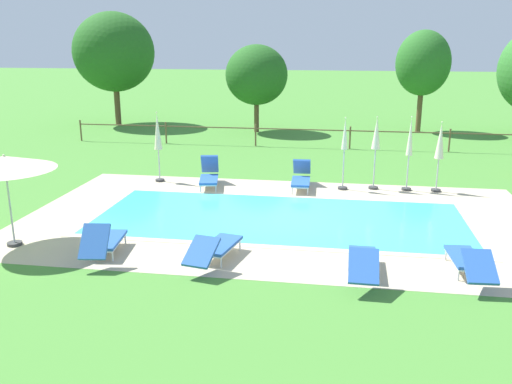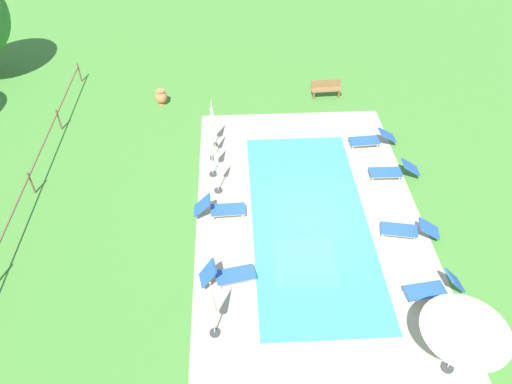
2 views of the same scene
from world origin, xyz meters
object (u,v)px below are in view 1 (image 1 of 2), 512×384
tree_far_west (114,52)px  patio_umbrella_open_foreground (5,163)px  sun_lounger_south_mid (104,241)px  patio_umbrella_closed_row_centre (158,136)px  tree_centre (423,63)px  sun_lounger_south_near_corner (209,175)px  patio_umbrella_closed_row_mid_east (410,144)px  sun_lounger_north_end (363,261)px  sun_lounger_north_far (301,177)px  patio_umbrella_closed_row_west (440,145)px  patio_umbrella_closed_row_east (376,139)px  tree_west_mid (257,75)px  patio_umbrella_closed_row_mid_west (344,144)px  sun_lounger_north_near_steps (215,247)px  sun_lounger_north_mid (469,260)px

tree_far_west → patio_umbrella_open_foreground: bearing=-74.4°
sun_lounger_south_mid → patio_umbrella_open_foreground: bearing=172.4°
patio_umbrella_closed_row_centre → tree_centre: 16.74m
sun_lounger_south_near_corner → patio_umbrella_closed_row_mid_east: 6.82m
sun_lounger_north_end → patio_umbrella_closed_row_centre: (-6.94, 7.19, 1.28)m
sun_lounger_north_far → patio_umbrella_closed_row_west: (4.50, 0.31, 1.19)m
sun_lounger_south_near_corner → patio_umbrella_closed_row_mid_east: (6.69, 0.54, 1.18)m
sun_lounger_south_mid → patio_umbrella_open_foreground: size_ratio=0.82×
patio_umbrella_closed_row_east → tree_centre: bearing=76.6°
patio_umbrella_open_foreground → tree_west_mid: 18.35m
patio_umbrella_closed_row_mid_east → tree_far_west: bearing=141.0°
sun_lounger_south_mid → tree_far_west: bearing=111.9°
sun_lounger_north_far → patio_umbrella_closed_row_mid_west: bearing=4.3°
patio_umbrella_closed_row_mid_east → sun_lounger_south_mid: bearing=-136.8°
sun_lounger_north_near_steps → sun_lounger_north_far: (1.42, 6.71, 0.03)m
sun_lounger_south_mid → patio_umbrella_closed_row_west: (8.54, 7.11, 1.19)m
tree_west_mid → sun_lounger_south_mid: bearing=-92.1°
patio_umbrella_closed_row_east → sun_lounger_north_mid: bearing=-76.6°
sun_lounger_north_near_steps → tree_west_mid: (-1.94, 18.28, 2.72)m
patio_umbrella_closed_row_west → patio_umbrella_closed_row_mid_west: 3.10m
sun_lounger_north_far → tree_centre: size_ratio=0.36×
tree_west_mid → tree_far_west: bearing=171.4°
sun_lounger_north_end → patio_umbrella_closed_row_east: (0.58, 7.34, 1.36)m
sun_lounger_north_near_steps → sun_lounger_south_mid: 2.62m
sun_lounger_south_near_corner → sun_lounger_north_end: bearing=-53.5°
patio_umbrella_closed_row_east → tree_west_mid: (-5.81, 11.25, 1.36)m
patio_umbrella_closed_row_mid_west → tree_west_mid: tree_west_mid is taller
patio_umbrella_open_foreground → tree_west_mid: size_ratio=0.51×
patio_umbrella_closed_row_west → tree_far_west: bearing=142.6°
sun_lounger_south_mid → sun_lounger_north_near_steps: bearing=2.2°
patio_umbrella_closed_row_centre → patio_umbrella_closed_row_mid_east: (8.62, 0.14, -0.07)m
sun_lounger_south_near_corner → patio_umbrella_closed_row_west: patio_umbrella_closed_row_west is taller
sun_lounger_north_end → tree_centre: tree_centre is taller
sun_lounger_south_near_corner → patio_umbrella_open_foreground: (-3.41, -6.24, 1.67)m
tree_west_mid → patio_umbrella_closed_row_centre: bearing=-98.6°
sun_lounger_north_mid → sun_lounger_north_end: sun_lounger_north_end is taller
sun_lounger_north_mid → patio_umbrella_closed_row_mid_west: size_ratio=0.84×
sun_lounger_north_near_steps → patio_umbrella_closed_row_mid_west: (2.83, 6.81, 1.22)m
sun_lounger_north_near_steps → sun_lounger_north_mid: bearing=0.9°
sun_lounger_north_mid → tree_centre: size_ratio=0.38×
sun_lounger_north_end → patio_umbrella_closed_row_west: size_ratio=0.86×
sun_lounger_north_near_steps → tree_centre: tree_centre is taller
sun_lounger_north_mid → sun_lounger_north_far: 7.78m
patio_umbrella_closed_row_west → patio_umbrella_closed_row_centre: size_ratio=0.95×
sun_lounger_north_near_steps → sun_lounger_north_end: (3.28, -0.31, 0.01)m
patio_umbrella_closed_row_mid_west → tree_far_west: size_ratio=0.38×
patio_umbrella_open_foreground → tree_centre: (12.02, 19.49, 1.63)m
patio_umbrella_closed_row_mid_west → sun_lounger_north_far: bearing=-175.7°
patio_umbrella_closed_row_mid_west → sun_lounger_south_near_corner: bearing=-175.8°
patio_umbrella_closed_row_mid_east → tree_west_mid: 13.29m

